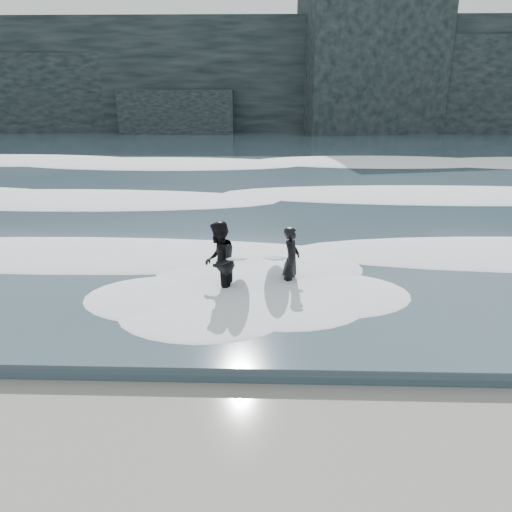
% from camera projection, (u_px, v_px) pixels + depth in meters
% --- Properties ---
extents(sea, '(90.00, 52.00, 0.30)m').
position_uv_depth(sea, '(266.00, 155.00, 32.93)').
color(sea, '#31444F').
rests_on(sea, ground).
extents(headland, '(70.00, 9.00, 10.00)m').
position_uv_depth(headland, '(268.00, 78.00, 47.31)').
color(headland, black).
rests_on(headland, ground).
extents(foam_near, '(60.00, 3.20, 0.20)m').
position_uv_depth(foam_near, '(257.00, 249.00, 14.02)').
color(foam_near, white).
rests_on(foam_near, sea).
extents(foam_mid, '(60.00, 4.00, 0.24)m').
position_uv_depth(foam_mid, '(262.00, 194.00, 20.60)').
color(foam_mid, white).
rests_on(foam_mid, sea).
extents(foam_far, '(60.00, 4.80, 0.30)m').
position_uv_depth(foam_far, '(265.00, 160.00, 29.07)').
color(foam_far, white).
rests_on(foam_far, sea).
extents(surfer_left, '(0.99, 2.11, 1.63)m').
position_uv_depth(surfer_left, '(287.00, 259.00, 11.97)').
color(surfer_left, black).
rests_on(surfer_left, ground).
extents(surfer_right, '(1.07, 1.86, 1.90)m').
position_uv_depth(surfer_right, '(220.00, 261.00, 11.44)').
color(surfer_right, black).
rests_on(surfer_right, ground).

